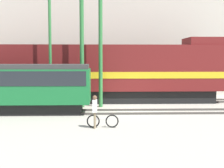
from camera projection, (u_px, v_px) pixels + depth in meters
The scene contains 11 objects.
ground_plane at pixel (129, 111), 20.98m from camera, with size 120.00×120.00×0.00m, color #9E998C.
track_near at pixel (130, 112), 20.27m from camera, with size 60.00×1.50×0.14m.
track_far at pixel (124, 101), 25.38m from camera, with size 60.00×1.51×0.14m.
building_backdrop at pixel (119, 37), 32.67m from camera, with size 38.13×6.00×11.49m.
freight_locomotive at pixel (89, 72), 25.10m from camera, with size 21.97×3.04×5.19m.
streetcar at pixel (18, 85), 19.90m from camera, with size 9.15×2.54×3.16m.
bicycle at pixel (103, 121), 15.85m from camera, with size 1.63×0.44×0.73m.
person at pixel (95, 108), 15.65m from camera, with size 0.23×0.37×1.67m.
utility_pole_left at pixel (50, 44), 22.29m from camera, with size 0.21×0.21×9.12m.
utility_pole_center at pixel (82, 44), 22.36m from camera, with size 0.30×0.30×9.08m.
utility_pole_right at pixel (101, 39), 22.37m from camera, with size 0.28×0.28×9.88m.
Camera 1 is at (-1.82, -20.72, 3.48)m, focal length 50.00 mm.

